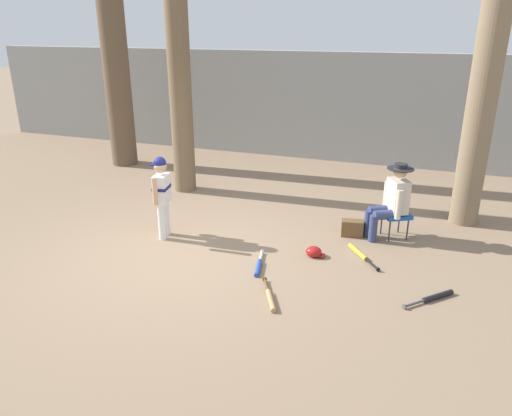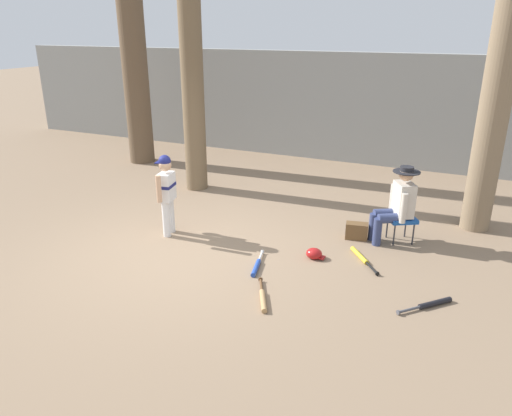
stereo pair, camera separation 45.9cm
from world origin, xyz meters
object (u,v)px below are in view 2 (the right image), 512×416
bat_black_composite (431,304)px  bat_wood_tan (263,298)px  tree_behind_spectator (495,107)px  seated_spectator (397,203)px  tree_far_left (132,33)px  handbag_beside_stool (357,231)px  tree_near_player (193,87)px  young_ballplayer (166,190)px  bat_yellow_trainer (361,257)px  bat_blue_youth (257,266)px  folding_stool (401,219)px  batting_helmet_red (314,254)px

bat_black_composite → bat_wood_tan: size_ratio=0.87×
tree_behind_spectator → bat_wood_tan: size_ratio=6.52×
seated_spectator → bat_wood_tan: bearing=-115.2°
seated_spectator → tree_far_left: bearing=160.7°
handbag_beside_stool → bat_wood_tan: 2.37m
tree_near_player → young_ballplayer: size_ratio=3.57×
tree_behind_spectator → bat_wood_tan: bearing=-122.7°
bat_wood_tan → bat_yellow_trainer: size_ratio=1.02×
tree_near_player → bat_blue_youth: size_ratio=6.40×
folding_stool → bat_black_composite: 1.91m
tree_behind_spectator → seated_spectator: 2.08m
tree_behind_spectator → young_ballplayer: bearing=-152.7°
young_ballplayer → handbag_beside_stool: young_ballplayer is taller
bat_black_composite → bat_blue_youth: (-2.30, 0.02, 0.00)m
handbag_beside_stool → tree_far_left: bearing=157.9°
tree_near_player → bat_wood_tan: (3.00, -3.44, -2.01)m
bat_black_composite → batting_helmet_red: batting_helmet_red is taller
seated_spectator → tree_far_left: (-6.47, 2.26, 2.35)m
young_ballplayer → handbag_beside_stool: (2.80, 1.05, -0.61)m
bat_blue_youth → batting_helmet_red: size_ratio=2.64×
seated_spectator → batting_helmet_red: (-0.93, -1.06, -0.57)m
folding_stool → seated_spectator: 0.29m
bat_yellow_trainer → bat_blue_youth: bearing=-145.4°
handbag_beside_stool → tree_behind_spectator: bearing=36.9°
folding_stool → tree_far_left: size_ratio=0.08×
young_ballplayer → handbag_beside_stool: bearing=20.6°
young_ballplayer → bat_yellow_trainer: (3.03, 0.37, -0.71)m
tree_behind_spectator → tree_near_player: bearing=-178.9°
tree_far_left → batting_helmet_red: 7.09m
handbag_beside_stool → batting_helmet_red: 1.00m
folding_stool → bat_wood_tan: size_ratio=0.78×
bat_blue_youth → seated_spectator: bearing=47.3°
folding_stool → tree_far_left: (-6.55, 2.21, 2.62)m
folding_stool → seated_spectator: seated_spectator is taller
tree_far_left → batting_helmet_red: tree_far_left is taller
tree_near_player → bat_wood_tan: 4.99m
handbag_beside_stool → bat_black_composite: bearing=-50.9°
bat_blue_youth → young_ballplayer: bearing=164.4°
handbag_beside_stool → bat_wood_tan: bearing=-104.7°
tree_far_left → bat_yellow_trainer: tree_far_left is taller
bat_yellow_trainer → batting_helmet_red: size_ratio=2.49×
tree_near_player → bat_yellow_trainer: tree_near_player is taller
bat_blue_youth → bat_black_composite: bearing=-0.6°
handbag_beside_stool → bat_blue_youth: bearing=-123.3°
bat_yellow_trainer → batting_helmet_red: bearing=-159.1°
bat_black_composite → bat_yellow_trainer: bearing=139.5°
tree_far_left → bat_blue_youth: bearing=-38.9°
tree_far_left → bat_wood_tan: (5.33, -4.69, -2.96)m
folding_stool → bat_yellow_trainer: size_ratio=0.80×
tree_behind_spectator → handbag_beside_stool: 2.80m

